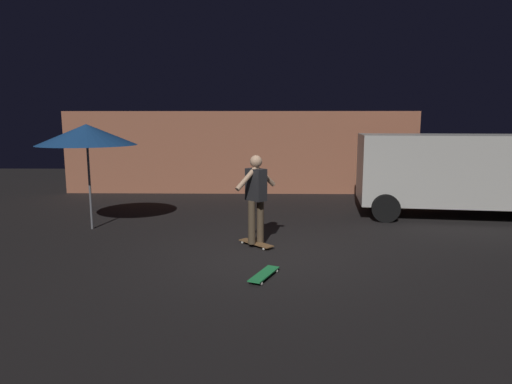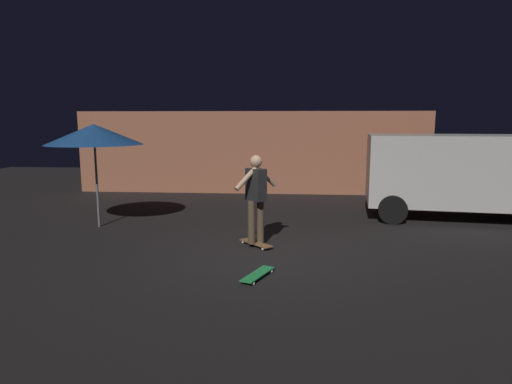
% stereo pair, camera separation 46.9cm
% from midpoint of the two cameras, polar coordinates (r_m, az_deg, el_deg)
% --- Properties ---
extents(ground_plane, '(28.00, 28.00, 0.00)m').
position_cam_midpoint_polar(ground_plane, '(8.05, -0.15, -7.96)').
color(ground_plane, black).
extents(low_building, '(11.49, 3.18, 2.67)m').
position_cam_midpoint_polar(low_building, '(15.93, -2.61, 5.46)').
color(low_building, '#B76B4C').
rests_on(low_building, ground_plane).
extents(parked_van, '(4.80, 2.70, 2.03)m').
position_cam_midpoint_polar(parked_van, '(11.98, 23.20, 2.64)').
color(parked_van, silver).
rests_on(parked_van, ground_plane).
extents(patio_umbrella, '(2.10, 2.10, 2.30)m').
position_cam_midpoint_polar(patio_umbrella, '(10.29, -22.24, 6.84)').
color(patio_umbrella, slate).
rests_on(patio_umbrella, ground_plane).
extents(skateboard_ridden, '(0.69, 0.70, 0.07)m').
position_cam_midpoint_polar(skateboard_ridden, '(8.50, -1.59, -6.64)').
color(skateboard_ridden, olive).
rests_on(skateboard_ridden, ground_plane).
extents(skateboard_spare, '(0.49, 0.80, 0.07)m').
position_cam_midpoint_polar(skateboard_spare, '(6.86, -0.94, -10.58)').
color(skateboard_spare, green).
rests_on(skateboard_spare, ground_plane).
extents(skater, '(0.77, 0.75, 1.67)m').
position_cam_midpoint_polar(skater, '(8.28, -1.62, -0.10)').
color(skater, brown).
rests_on(skater, skateboard_ridden).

